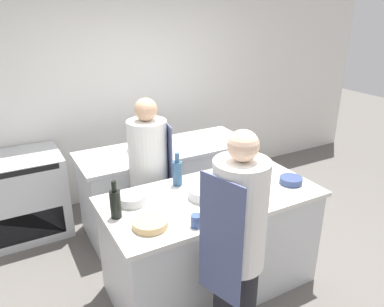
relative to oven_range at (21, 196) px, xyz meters
name	(u,v)px	position (x,y,z in m)	size (l,w,h in m)	color
ground_plane	(210,283)	(1.38, -1.72, -0.46)	(16.00, 16.00, 0.00)	#605B56
wall_back	(123,91)	(1.38, 0.41, 0.94)	(8.00, 0.06, 2.80)	silver
prep_counter	(211,241)	(1.38, -1.72, 0.01)	(1.83, 0.91, 0.93)	silver
pass_counter	(167,185)	(1.51, -0.54, 0.01)	(1.95, 0.73, 0.93)	silver
oven_range	(21,196)	(0.00, 0.00, 0.00)	(0.91, 0.71, 0.92)	silver
chef_at_prep_near	(237,254)	(1.14, -2.42, 0.42)	(0.41, 0.40, 1.74)	black
chef_at_stove	(149,180)	(1.12, -0.97, 0.35)	(0.42, 0.40, 1.63)	black
bottle_olive_oil	(115,203)	(0.56, -1.67, 0.59)	(0.08, 0.08, 0.30)	black
bottle_vinegar	(177,172)	(1.21, -1.41, 0.59)	(0.09, 0.09, 0.30)	#2D5175
bottle_wine	(245,166)	(1.87, -1.52, 0.55)	(0.07, 0.07, 0.20)	#5B2319
bowl_mixing_large	(291,180)	(2.10, -1.88, 0.50)	(0.20, 0.20, 0.06)	navy
bowl_prep_small	(150,223)	(0.73, -1.92, 0.50)	(0.26, 0.26, 0.06)	tan
bowl_ceramic_blue	(205,193)	(1.30, -1.73, 0.51)	(0.28, 0.28, 0.08)	#B7BABC
bowl_wooden_salad	(132,199)	(0.74, -1.54, 0.51)	(0.22, 0.22, 0.08)	#B7BABC
cup	(196,221)	(1.03, -2.07, 0.52)	(0.08, 0.08, 0.09)	#33477F
cutting_board	(228,180)	(1.64, -1.57, 0.48)	(0.34, 0.25, 0.01)	olive
stockpot	(140,140)	(1.25, -0.43, 0.57)	(0.27, 0.27, 0.21)	silver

